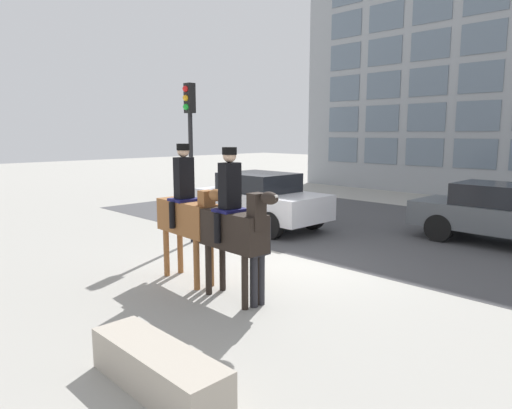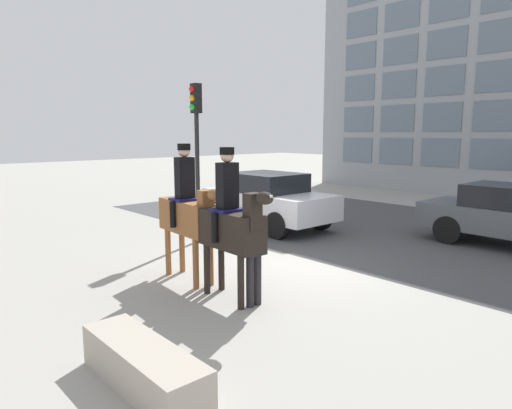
% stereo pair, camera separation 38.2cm
% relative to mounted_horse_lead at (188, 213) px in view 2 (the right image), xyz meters
% --- Properties ---
extents(ground_plane, '(80.00, 80.00, 0.00)m').
position_rel_mounted_horse_lead_xyz_m(ground_plane, '(0.69, 2.26, -1.30)').
color(ground_plane, '#9E9B93').
extents(road_surface, '(20.08, 8.50, 0.01)m').
position_rel_mounted_horse_lead_xyz_m(road_surface, '(0.69, 7.01, -1.30)').
color(road_surface, '#444447').
rests_on(road_surface, ground_plane).
extents(mounted_horse_lead, '(1.93, 0.65, 2.57)m').
position_rel_mounted_horse_lead_xyz_m(mounted_horse_lead, '(0.00, 0.00, 0.00)').
color(mounted_horse_lead, brown).
rests_on(mounted_horse_lead, ground_plane).
extents(mounted_horse_companion, '(1.76, 0.65, 2.54)m').
position_rel_mounted_horse_lead_xyz_m(mounted_horse_companion, '(1.33, -0.05, -0.02)').
color(mounted_horse_companion, black).
rests_on(mounted_horse_companion, ground_plane).
extents(pedestrian_bystander, '(0.82, 0.44, 1.64)m').
position_rel_mounted_horse_lead_xyz_m(pedestrian_bystander, '(1.77, 0.03, -0.34)').
color(pedestrian_bystander, '#232328').
rests_on(pedestrian_bystander, ground_plane).
extents(street_car_near_lane, '(4.01, 1.96, 1.61)m').
position_rel_mounted_horse_lead_xyz_m(street_car_near_lane, '(-2.57, 4.50, -0.46)').
color(street_car_near_lane, silver).
rests_on(street_car_near_lane, ground_plane).
extents(traffic_light, '(0.24, 0.29, 3.97)m').
position_rel_mounted_horse_lead_xyz_m(traffic_light, '(-2.51, 1.95, 1.37)').
color(traffic_light, black).
rests_on(traffic_light, ground_plane).
extents(planter_ledge, '(1.94, 0.56, 0.48)m').
position_rel_mounted_horse_lead_xyz_m(planter_ledge, '(2.77, -2.46, -1.06)').
color(planter_ledge, '#ADA393').
rests_on(planter_ledge, ground_plane).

